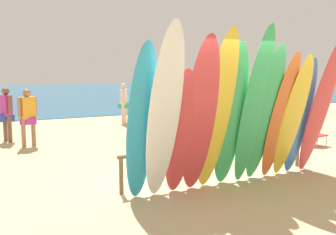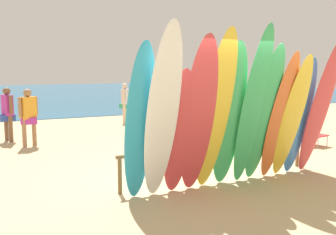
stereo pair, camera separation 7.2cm
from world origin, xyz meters
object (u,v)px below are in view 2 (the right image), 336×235
surfboard_green_7 (264,115)px  surfboard_red_11 (320,109)px  surfboard_white_1 (163,114)px  surfboard_red_2 (179,133)px  surfboard_green_5 (230,116)px  surfboard_rack (220,151)px  beachgoer_by_water (194,106)px  surfboard_yellow_4 (216,112)px  beachgoer_strolling (28,113)px  surfboard_green_6 (253,107)px  surfboard_orange_8 (280,117)px  beach_chair_red (274,125)px  surfboard_blue_10 (300,117)px  surfboard_red_3 (199,117)px  beachgoer_photographing (8,111)px  surfboard_teal_0 (140,124)px  beachgoer_midbeach (125,100)px  beach_chair_blue (310,130)px  surfboard_yellow_9 (292,118)px

surfboard_green_7 → surfboard_red_11: surfboard_red_11 is taller
surfboard_white_1 → surfboard_red_2: 0.52m
surfboard_green_5 → surfboard_green_7: size_ratio=1.00×
surfboard_red_11 → surfboard_rack: bearing=159.1°
surfboard_green_5 → beachgoer_by_water: (2.45, 5.37, -0.40)m
surfboard_yellow_4 → surfboard_red_11: bearing=-3.2°
beachgoer_strolling → surfboard_red_11: bearing=101.6°
surfboard_green_6 → surfboard_orange_8: surfboard_green_6 is taller
surfboard_white_1 → beach_chair_red: (5.16, 3.18, -0.94)m
surfboard_green_6 → surfboard_red_2: bearing=171.8°
surfboard_white_1 → beachgoer_strolling: bearing=105.9°
surfboard_orange_8 → surfboard_blue_10: size_ratio=1.05×
surfboard_red_3 → surfboard_green_7: bearing=6.2°
surfboard_rack → surfboard_red_11: 2.09m
beachgoer_photographing → surfboard_yellow_4: bearing=4.8°
surfboard_green_6 → surfboard_red_11: 1.63m
surfboard_rack → surfboard_green_7: 1.06m
surfboard_orange_8 → surfboard_blue_10: (0.62, 0.11, -0.05)m
surfboard_teal_0 → surfboard_green_7: 2.36m
surfboard_blue_10 → surfboard_red_11: (0.34, -0.15, 0.16)m
surfboard_red_3 → surfboard_white_1: bearing=-168.4°
surfboard_green_5 → surfboard_red_11: surfboard_red_11 is taller
beachgoer_midbeach → beach_chair_blue: (3.13, -6.16, -0.47)m
surfboard_white_1 → surfboard_yellow_4: size_ratio=1.02×
surfboard_blue_10 → surfboard_red_11: surfboard_red_11 is taller
surfboard_yellow_9 → beach_chair_red: surfboard_yellow_9 is taller
surfboard_white_1 → beachgoer_photographing: (-1.82, 6.44, -0.48)m
surfboard_white_1 → beachgoer_midbeach: bearing=75.8°
surfboard_red_2 → surfboard_orange_8: (2.04, -0.08, 0.15)m
surfboard_yellow_4 → beachgoer_strolling: (-2.37, 5.41, -0.46)m
surfboard_blue_10 → beachgoer_strolling: surfboard_blue_10 is taller
surfboard_rack → surfboard_red_2: bearing=-156.1°
surfboard_green_5 → beachgoer_photographing: bearing=122.1°
surfboard_red_2 → beach_chair_red: 5.70m
beachgoer_photographing → beachgoer_by_water: 5.69m
surfboard_yellow_4 → surfboard_red_11: (2.36, -0.04, -0.05)m
surfboard_green_6 → beach_chair_red: (3.42, 3.15, -0.97)m
surfboard_yellow_4 → beach_chair_blue: size_ratio=3.43×
surfboard_green_7 → beachgoer_strolling: bearing=120.1°
surfboard_green_7 → surfboard_blue_10: surfboard_green_7 is taller
surfboard_red_2 → surfboard_orange_8: 2.05m
surfboard_green_7 → beachgoer_by_water: 5.72m
surfboard_green_7 → surfboard_green_5: bearing=172.7°
surfboard_yellow_4 → surfboard_green_7: 1.05m
surfboard_green_6 → beach_chair_red: bearing=39.8°
surfboard_yellow_9 → surfboard_green_6: bearing=180.0°
surfboard_green_6 → beach_chair_blue: 4.50m
beach_chair_red → beach_chair_blue: size_ratio=1.02×
surfboard_white_1 → beachgoer_by_water: (3.80, 5.53, -0.51)m
surfboard_teal_0 → surfboard_rack: bearing=15.9°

